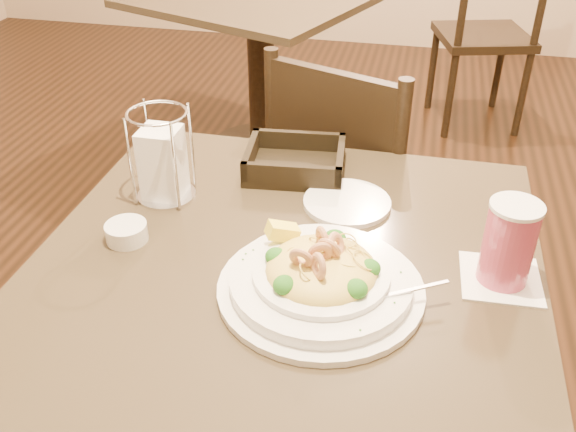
% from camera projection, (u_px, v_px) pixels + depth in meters
% --- Properties ---
extents(main_table, '(0.90, 0.90, 0.75)m').
position_uv_depth(main_table, '(286.00, 355.00, 1.28)').
color(main_table, black).
rests_on(main_table, ground).
extents(background_table, '(1.16, 1.16, 0.75)m').
position_uv_depth(background_table, '(261.00, 47.00, 2.82)').
color(background_table, black).
rests_on(background_table, ground).
extents(dining_chair_near, '(0.54, 0.54, 0.93)m').
position_uv_depth(dining_chair_near, '(352.00, 198.00, 1.81)').
color(dining_chair_near, black).
rests_on(dining_chair_near, ground).
extents(dining_chair_far, '(0.52, 0.52, 0.93)m').
position_uv_depth(dining_chair_far, '(488.00, 30.00, 3.08)').
color(dining_chair_far, black).
rests_on(dining_chair_far, ground).
extents(pasta_bowl, '(0.38, 0.35, 0.11)m').
position_uv_depth(pasta_bowl, '(321.00, 277.00, 1.05)').
color(pasta_bowl, white).
rests_on(pasta_bowl, main_table).
extents(drink_glass, '(0.14, 0.14, 0.15)m').
position_uv_depth(drink_glass, '(509.00, 244.00, 1.06)').
color(drink_glass, white).
rests_on(drink_glass, main_table).
extents(bread_basket, '(0.23, 0.19, 0.06)m').
position_uv_depth(bread_basket, '(295.00, 163.00, 1.40)').
color(bread_basket, black).
rests_on(bread_basket, main_table).
extents(napkin_caddy, '(0.12, 0.12, 0.19)m').
position_uv_depth(napkin_caddy, '(163.00, 161.00, 1.28)').
color(napkin_caddy, silver).
rests_on(napkin_caddy, main_table).
extents(side_plate, '(0.23, 0.23, 0.01)m').
position_uv_depth(side_plate, '(347.00, 203.00, 1.29)').
color(side_plate, white).
rests_on(side_plate, main_table).
extents(butter_ramekin, '(0.10, 0.10, 0.03)m').
position_uv_depth(butter_ramekin, '(127.00, 232.00, 1.19)').
color(butter_ramekin, white).
rests_on(butter_ramekin, main_table).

